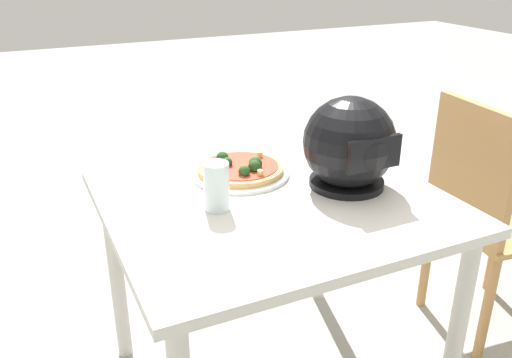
{
  "coord_description": "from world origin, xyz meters",
  "views": [
    {
      "loc": [
        0.64,
        1.25,
        1.38
      ],
      "look_at": [
        0.01,
        -0.09,
        0.73
      ],
      "focal_mm": 38.04,
      "sensor_mm": 36.0,
      "label": 1
    }
  ],
  "objects_px": {
    "dining_table": "(273,225)",
    "chair_side": "(485,210)",
    "motorcycle_helmet": "(349,145)",
    "pizza": "(241,168)",
    "drinking_glass": "(216,186)"
  },
  "relations": [
    {
      "from": "drinking_glass",
      "to": "chair_side",
      "type": "xyz_separation_m",
      "value": [
        -1.0,
        0.03,
        -0.27
      ]
    },
    {
      "from": "dining_table",
      "to": "chair_side",
      "type": "relative_size",
      "value": 1.04
    },
    {
      "from": "dining_table",
      "to": "drinking_glass",
      "type": "xyz_separation_m",
      "value": [
        0.17,
        0.01,
        0.16
      ]
    },
    {
      "from": "drinking_glass",
      "to": "chair_side",
      "type": "bearing_deg",
      "value": 178.28
    },
    {
      "from": "pizza",
      "to": "motorcycle_helmet",
      "type": "xyz_separation_m",
      "value": [
        -0.26,
        0.2,
        0.1
      ]
    },
    {
      "from": "dining_table",
      "to": "drinking_glass",
      "type": "bearing_deg",
      "value": 2.61
    },
    {
      "from": "motorcycle_helmet",
      "to": "chair_side",
      "type": "relative_size",
      "value": 0.3
    },
    {
      "from": "dining_table",
      "to": "motorcycle_helmet",
      "type": "relative_size",
      "value": 3.46
    },
    {
      "from": "chair_side",
      "to": "dining_table",
      "type": "bearing_deg",
      "value": -2.63
    },
    {
      "from": "pizza",
      "to": "motorcycle_helmet",
      "type": "relative_size",
      "value": 0.99
    },
    {
      "from": "dining_table",
      "to": "drinking_glass",
      "type": "relative_size",
      "value": 6.94
    },
    {
      "from": "chair_side",
      "to": "pizza",
      "type": "bearing_deg",
      "value": -14.22
    },
    {
      "from": "motorcycle_helmet",
      "to": "drinking_glass",
      "type": "xyz_separation_m",
      "value": [
        0.41,
        -0.02,
        -0.06
      ]
    },
    {
      "from": "dining_table",
      "to": "chair_side",
      "type": "xyz_separation_m",
      "value": [
        -0.83,
        0.04,
        -0.11
      ]
    },
    {
      "from": "motorcycle_helmet",
      "to": "chair_side",
      "type": "xyz_separation_m",
      "value": [
        -0.6,
        0.01,
        -0.33
      ]
    }
  ]
}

